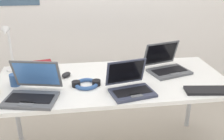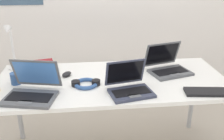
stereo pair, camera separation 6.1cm
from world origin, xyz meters
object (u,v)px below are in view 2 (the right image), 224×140
desk_lamp (12,48)px  book_stack (43,66)px  cell_phone (121,67)px  laptop_near_mouse (129,86)px  coffee_mug (16,79)px  laptop_by_keyboard (32,90)px  headphones (86,83)px  external_keyboard (209,92)px  laptop_front_left (168,66)px  computer_mouse (67,74)px

desk_lamp → book_stack: bearing=-4.9°
desk_lamp → cell_phone: desk_lamp is taller
laptop_near_mouse → book_stack: bearing=143.9°
desk_lamp → book_stack: 0.29m
cell_phone → book_stack: size_ratio=0.64×
book_stack → coffee_mug: bearing=-122.5°
book_stack → coffee_mug: (-0.16, -0.26, 0.01)m
desk_lamp → laptop_by_keyboard: 0.56m
headphones → coffee_mug: 0.53m
laptop_near_mouse → cell_phone: bearing=89.0°
laptop_near_mouse → headphones: size_ratio=1.58×
external_keyboard → laptop_by_keyboard: bearing=-176.3°
laptop_near_mouse → external_keyboard: size_ratio=1.03×
laptop_by_keyboard → coffee_mug: bearing=125.6°
laptop_front_left → laptop_by_keyboard: bearing=-162.8°
computer_mouse → cell_phone: 0.48m
laptop_by_keyboard → coffee_mug: 0.26m
desk_lamp → computer_mouse: (0.44, -0.17, -0.18)m
headphones → laptop_near_mouse: bearing=-24.8°
laptop_front_left → book_stack: size_ratio=1.82×
laptop_near_mouse → laptop_by_keyboard: (-0.67, 0.01, 0.00)m
laptop_by_keyboard → computer_mouse: bearing=56.3°
headphones → laptop_front_left: bearing=15.6°
laptop_by_keyboard → laptop_front_left: bearing=17.2°
coffee_mug → computer_mouse: bearing=16.3°
cell_phone → desk_lamp: bearing=166.8°
laptop_near_mouse → coffee_mug: (-0.82, 0.22, 0.00)m
laptop_front_left → book_stack: laptop_front_left is taller
external_keyboard → computer_mouse: computer_mouse is taller
laptop_front_left → headphones: bearing=-164.4°
coffee_mug → book_stack: bearing=57.5°
laptop_by_keyboard → book_stack: size_ratio=1.87×
desk_lamp → laptop_front_left: bearing=-7.6°
laptop_near_mouse → coffee_mug: size_ratio=3.00×
coffee_mug → laptop_front_left: bearing=5.2°
external_keyboard → coffee_mug: coffee_mug is taller
laptop_near_mouse → book_stack: 0.81m
laptop_near_mouse → headphones: laptop_near_mouse is taller
laptop_front_left → computer_mouse: 0.83m
laptop_by_keyboard → computer_mouse: laptop_by_keyboard is taller
laptop_near_mouse → external_keyboard: laptop_near_mouse is taller
laptop_by_keyboard → headphones: (0.37, 0.13, -0.03)m
desk_lamp → laptop_near_mouse: desk_lamp is taller
laptop_by_keyboard → external_keyboard: 1.22m
book_stack → laptop_front_left: bearing=-8.2°
desk_lamp → laptop_front_left: desk_lamp is taller
cell_phone → book_stack: (-0.67, 0.01, 0.03)m
computer_mouse → laptop_near_mouse: bearing=-3.1°
coffee_mug → external_keyboard: bearing=-12.3°
computer_mouse → book_stack: (-0.20, 0.15, 0.02)m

